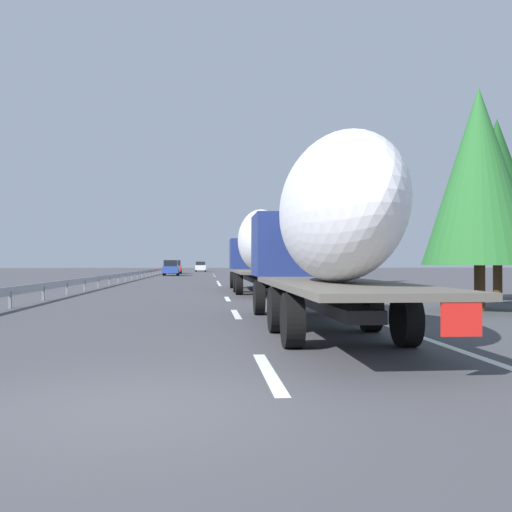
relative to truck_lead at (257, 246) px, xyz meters
The scene contains 20 objects.
ground_plane 16.34m from the truck_lead, 12.88° to the left, with size 260.00×260.00×0.00m, color #424247.
lane_stripe_0 22.46m from the truck_lead, behind, with size 3.20×0.20×0.01m, color white.
lane_stripe_1 13.15m from the truck_lead, behind, with size 3.20×0.20×0.01m, color white.
lane_stripe_2 6.11m from the truck_lead, 161.20° to the left, with size 3.20×0.20×0.01m, color white.
lane_stripe_3 10.73m from the truck_lead, ahead, with size 3.20×0.20×0.01m, color white.
lane_stripe_4 14.18m from the truck_lead, ahead, with size 3.20×0.20×0.01m, color white.
lane_stripe_5 18.13m from the truck_lead, ahead, with size 3.20×0.20×0.01m, color white.
lane_stripe_6 37.39m from the truck_lead, ahead, with size 3.20×0.20×0.01m, color white.
lane_stripe_7 47.48m from the truck_lead, ahead, with size 3.20×0.20×0.01m, color white.
edge_line_right 20.98m from the truck_lead, ahead, with size 110.00×0.20×0.01m, color white.
truck_lead is the anchor object (origin of this frame).
truck_trailing 17.55m from the truck_lead, behind, with size 12.61×2.55×4.26m.
car_blue_sedan 41.25m from the truck_lead, ahead, with size 4.63×1.86×1.91m.
car_white_van 70.22m from the truck_lead, ahead, with size 4.22×1.84×1.78m.
car_red_compact 53.84m from the truck_lead, ahead, with size 4.19×1.86×1.97m.
road_sign 26.26m from the truck_lead, ahead, with size 0.10×0.90×3.43m.
tree_0 16.44m from the truck_lead, 33.50° to the right, with size 3.17×3.17×7.09m.
tree_1 13.99m from the truck_lead, 152.76° to the right, with size 3.75×3.75×7.46m.
tree_2 12.25m from the truck_lead, 125.89° to the right, with size 3.93×3.93×7.82m.
guardrail_median 21.15m from the truck_lead, 27.12° to the left, with size 94.00×0.10×0.76m.
Camera 1 is at (-6.34, -0.90, 1.61)m, focal length 40.12 mm.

